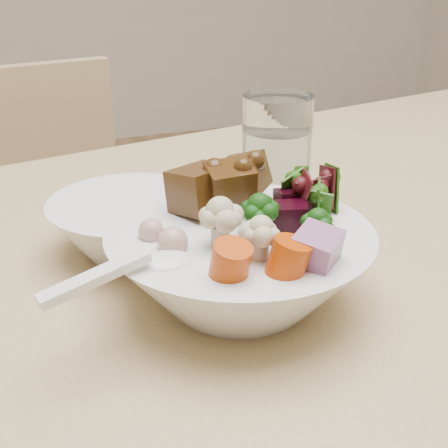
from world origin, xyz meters
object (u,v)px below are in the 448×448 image
object	(u,v)px
dining_table	(412,314)
side_bowl	(131,226)
food_bowl	(241,260)
chair_far	(41,282)
water_glass	(276,159)

from	to	relation	value
dining_table	side_bowl	size ratio (longest dim) A/B	11.43
dining_table	side_bowl	bearing A→B (deg)	150.00
dining_table	food_bowl	world-z (taller)	food_bowl
dining_table	food_bowl	distance (m)	0.25
dining_table	side_bowl	distance (m)	0.32
chair_far	water_glass	world-z (taller)	water_glass
chair_far	water_glass	bearing A→B (deg)	-71.22
chair_far	food_bowl	world-z (taller)	food_bowl
chair_far	water_glass	distance (m)	0.67
food_bowl	dining_table	bearing A→B (deg)	6.75
water_glass	dining_table	bearing A→B (deg)	-55.09
dining_table	side_bowl	xyz separation A→B (m)	(-0.28, 0.10, 0.11)
chair_far	side_bowl	distance (m)	0.64
chair_far	food_bowl	xyz separation A→B (m)	(0.14, -0.67, 0.35)
food_bowl	chair_far	bearing A→B (deg)	101.46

